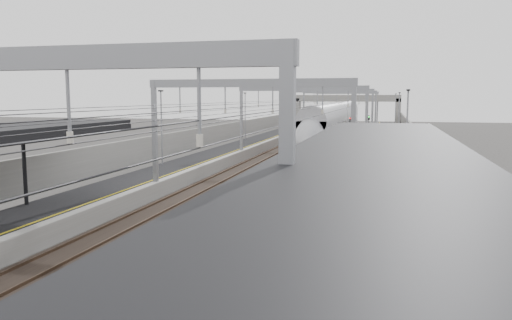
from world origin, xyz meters
The scene contains 13 objects.
platform_left centered at (-8.00, 45.00, 0.50)m, with size 4.00×120.00×1.00m, color black.
platform_right centered at (8.00, 45.00, 0.50)m, with size 4.00×120.00×1.00m, color black.
tracks centered at (0.00, 45.00, 0.05)m, with size 11.40×140.00×0.20m.
overhead_line centered at (0.00, 51.62, 6.14)m, with size 13.00×140.00×6.60m.
canopy_right centered at (8.03, 2.99, 5.09)m, with size 4.40×30.00×4.24m.
overbridge centered at (0.00, 100.00, 5.31)m, with size 22.00×2.20×6.90m.
wall_left centered at (-11.20, 45.00, 1.60)m, with size 0.30×120.00×3.20m, color gray.
wall_right centered at (11.20, 45.00, 1.60)m, with size 0.30×120.00×3.20m, color gray.
train centered at (1.50, 59.90, 2.24)m, with size 2.91×53.00×4.59m.
bench centered at (7.71, 7.08, 1.52)m, with size 0.64×1.71×0.86m.
signal_green centered at (-5.20, 73.43, 2.42)m, with size 0.32×0.32×3.48m.
signal_red_near centered at (3.20, 70.27, 2.42)m, with size 0.32×0.32×3.48m.
signal_red_far centered at (5.40, 76.57, 2.42)m, with size 0.32×0.32×3.48m.
Camera 1 is at (8.14, -7.43, 6.53)m, focal length 35.00 mm.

